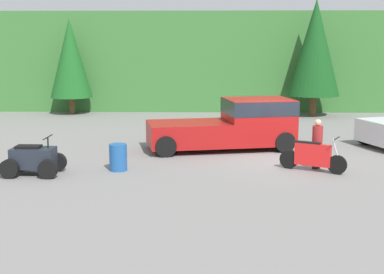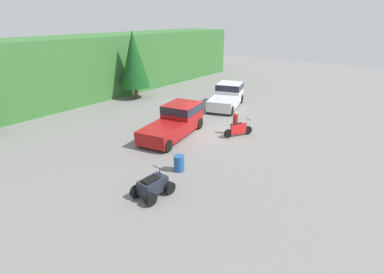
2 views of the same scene
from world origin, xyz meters
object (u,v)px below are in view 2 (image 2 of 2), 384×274
object	(u,v)px
pickup_truck_red	(176,120)
quad_atv	(153,186)
rider_person	(235,122)
pickup_truck_second	(227,95)
steel_barrel	(179,163)
dirt_bike	(238,130)

from	to	relation	value
pickup_truck_red	quad_atv	xyz separation A→B (m)	(-6.66, -4.35, -0.55)
quad_atv	rider_person	xyz separation A→B (m)	(9.16, 1.04, 0.43)
pickup_truck_second	steel_barrel	size ratio (longest dim) A/B	6.39
rider_person	steel_barrel	distance (m)	6.60
rider_person	steel_barrel	xyz separation A→B (m)	(-6.57, -0.42, -0.46)
quad_atv	steel_barrel	bearing A→B (deg)	14.62
pickup_truck_second	steel_barrel	bearing A→B (deg)	-177.55
quad_atv	pickup_truck_second	bearing A→B (deg)	20.63
pickup_truck_red	rider_person	bearing A→B (deg)	-64.69
quad_atv	steel_barrel	xyz separation A→B (m)	(2.60, 0.62, -0.04)
quad_atv	pickup_truck_red	bearing A→B (deg)	34.33
pickup_truck_second	steel_barrel	world-z (taller)	pickup_truck_second
dirt_bike	steel_barrel	world-z (taller)	dirt_bike
pickup_truck_red	dirt_bike	size ratio (longest dim) A/B	2.96
dirt_bike	rider_person	world-z (taller)	rider_person
steel_barrel	quad_atv	bearing A→B (deg)	-166.51
quad_atv	rider_person	distance (m)	9.23
pickup_truck_red	rider_person	distance (m)	4.16
pickup_truck_second	dirt_bike	xyz separation A→B (m)	(-5.97, -4.64, -0.54)
pickup_truck_red	pickup_truck_second	distance (m)	8.32
pickup_truck_red	steel_barrel	size ratio (longest dim) A/B	6.77
quad_atv	rider_person	size ratio (longest dim) A/B	1.10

